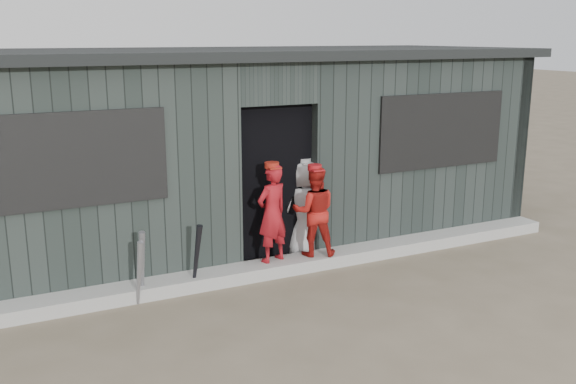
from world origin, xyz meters
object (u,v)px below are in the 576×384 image
bat_mid (142,265)px  bat_right (196,258)px  dugout (234,146)px  player_red_right (314,211)px  bat_left (139,273)px  player_red_left (272,213)px  player_grey_back (304,209)px

bat_mid → bat_right: 0.60m
bat_right → dugout: 2.34m
bat_mid → dugout: (1.78, 1.79, 0.89)m
dugout → bat_mid: bearing=-134.9°
player_red_right → dugout: (-0.38, 1.65, 0.58)m
bat_left → player_red_right: 2.27m
bat_left → player_red_right: size_ratio=0.66×
bat_left → player_red_left: player_red_left is taller
player_grey_back → dugout: dugout is taller
player_red_left → player_grey_back: 0.69m
bat_mid → bat_right: bearing=-2.3°
player_red_left → bat_mid: bearing=-13.0°
player_red_left → player_red_right: size_ratio=1.07×
bat_left → player_grey_back: 2.36m
player_grey_back → bat_right: bearing=12.5°
dugout → player_grey_back: bearing=-72.2°
bat_left → player_red_left: 1.74m
bat_mid → bat_right: (0.60, -0.02, -0.00)m
player_grey_back → player_red_left: bearing=23.9°
bat_left → bat_right: bat_right is taller
bat_mid → player_grey_back: (2.20, 0.48, 0.24)m
bat_mid → dugout: dugout is taller
bat_mid → player_red_left: size_ratio=0.68×
bat_mid → player_red_left: 1.65m
bat_mid → player_red_right: player_red_right is taller
bat_mid → player_red_right: 2.19m
bat_right → player_red_right: (1.56, 0.15, 0.31)m
bat_left → player_grey_back: (2.27, 0.61, 0.27)m
bat_left → dugout: 2.82m
bat_right → dugout: bearing=56.8°
player_red_right → bat_left: bearing=28.4°
player_red_right → player_red_left: bearing=19.7°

